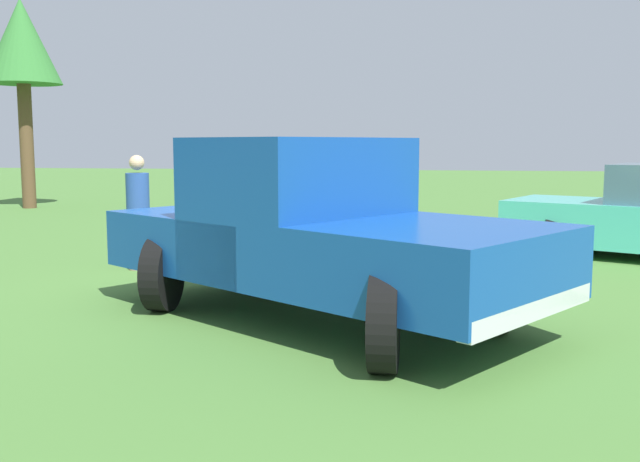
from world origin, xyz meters
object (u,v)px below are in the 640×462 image
pickup_truck (311,226)px  traffic_cone (438,235)px  tree_back_left (22,46)px  person_bystander (138,206)px

pickup_truck → traffic_cone: size_ratio=9.04×
pickup_truck → tree_back_left: bearing=165.9°
person_bystander → tree_back_left: size_ratio=0.29×
person_bystander → traffic_cone: size_ratio=2.91×
pickup_truck → person_bystander: (2.42, 2.88, -0.05)m
pickup_truck → person_bystander: 3.76m
person_bystander → traffic_cone: person_bystander is taller
tree_back_left → pickup_truck: bearing=-138.5°
pickup_truck → person_bystander: bearing=174.3°
tree_back_left → traffic_cone: (-6.36, -11.04, -4.07)m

